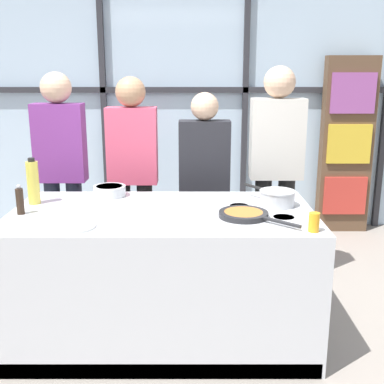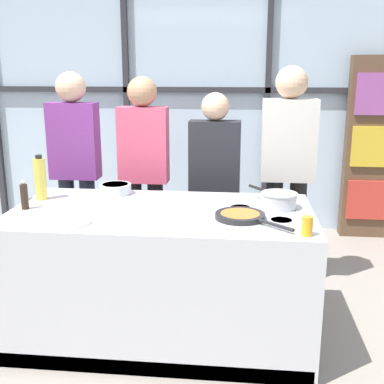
% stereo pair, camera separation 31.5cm
% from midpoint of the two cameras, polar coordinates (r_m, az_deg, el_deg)
% --- Properties ---
extents(ground_plane, '(18.00, 18.00, 0.00)m').
position_cam_midpoint_polar(ground_plane, '(3.45, -6.02, -16.44)').
color(ground_plane, gray).
extents(back_window_wall, '(6.40, 0.10, 2.80)m').
position_cam_midpoint_polar(back_window_wall, '(5.36, -3.77, 10.56)').
color(back_window_wall, silver).
rests_on(back_window_wall, ground_plane).
extents(bookshelf, '(0.55, 0.19, 1.90)m').
position_cam_midpoint_polar(bookshelf, '(5.43, 16.30, 5.23)').
color(bookshelf, brown).
rests_on(bookshelf, ground_plane).
extents(demo_island, '(1.94, 1.00, 0.88)m').
position_cam_midpoint_polar(demo_island, '(3.25, -6.20, -9.77)').
color(demo_island, silver).
rests_on(demo_island, ground_plane).
extents(spectator_far_left, '(0.40, 0.24, 1.74)m').
position_cam_midpoint_polar(spectator_far_left, '(4.10, -17.38, 3.19)').
color(spectator_far_left, '#232838').
rests_on(spectator_far_left, ground_plane).
extents(spectator_center_left, '(0.40, 0.24, 1.71)m').
position_cam_midpoint_polar(spectator_center_left, '(3.97, -9.27, 2.95)').
color(spectator_center_left, black).
rests_on(spectator_center_left, ground_plane).
extents(spectator_center_right, '(0.41, 0.22, 1.59)m').
position_cam_midpoint_polar(spectator_center_right, '(3.93, -0.80, 1.75)').
color(spectator_center_right, '#47382D').
rests_on(spectator_center_right, ground_plane).
extents(spectator_far_right, '(0.43, 0.25, 1.79)m').
position_cam_midpoint_polar(spectator_far_right, '(3.94, 7.72, 3.60)').
color(spectator_far_right, black).
rests_on(spectator_far_right, ground_plane).
extents(frying_pan, '(0.45, 0.43, 0.04)m').
position_cam_midpoint_polar(frying_pan, '(2.95, 3.25, -2.70)').
color(frying_pan, '#232326').
rests_on(frying_pan, demo_island).
extents(saucepan, '(0.31, 0.38, 0.10)m').
position_cam_midpoint_polar(saucepan, '(3.21, 7.32, -0.68)').
color(saucepan, silver).
rests_on(saucepan, demo_island).
extents(white_plate, '(0.26, 0.26, 0.01)m').
position_cam_midpoint_polar(white_plate, '(2.88, -16.98, -3.96)').
color(white_plate, white).
rests_on(white_plate, demo_island).
extents(mixing_bowl, '(0.23, 0.23, 0.07)m').
position_cam_midpoint_polar(mixing_bowl, '(3.50, -12.28, 0.14)').
color(mixing_bowl, silver).
rests_on(mixing_bowl, demo_island).
extents(oil_bottle, '(0.08, 0.08, 0.31)m').
position_cam_midpoint_polar(oil_bottle, '(3.43, -20.83, 1.06)').
color(oil_bottle, '#E0CC4C').
rests_on(oil_bottle, demo_island).
extents(pepper_grinder, '(0.05, 0.05, 0.19)m').
position_cam_midpoint_polar(pepper_grinder, '(3.23, -22.37, -0.99)').
color(pepper_grinder, '#332319').
rests_on(pepper_grinder, demo_island).
extents(juice_glass_near, '(0.06, 0.06, 0.11)m').
position_cam_midpoint_polar(juice_glass_near, '(2.73, 11.12, -3.59)').
color(juice_glass_near, orange).
rests_on(juice_glass_near, demo_island).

